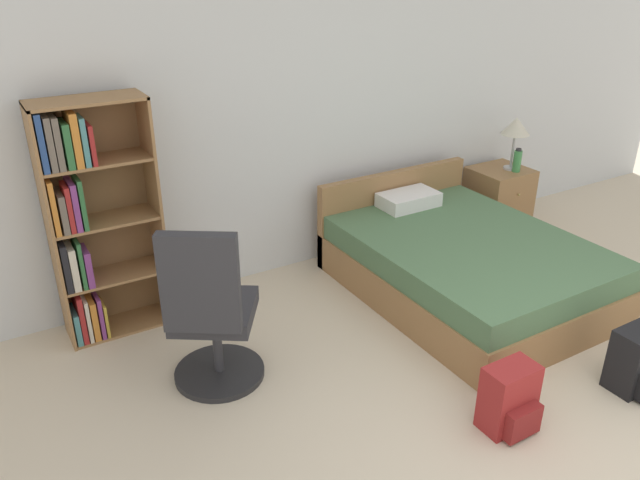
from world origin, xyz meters
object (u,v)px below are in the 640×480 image
(table_lamp, at_px, (516,128))
(office_chair, at_px, (211,318))
(nightstand, at_px, (498,198))
(backpack_black, at_px, (636,362))
(backpack_red, at_px, (510,399))
(water_bottle, at_px, (517,161))
(bed, at_px, (461,262))
(bookshelf, at_px, (89,221))

(table_lamp, bearing_deg, office_chair, -165.58)
(nightstand, height_order, table_lamp, table_lamp)
(backpack_black, bearing_deg, office_chair, 148.63)
(table_lamp, xyz_separation_m, backpack_red, (-2.09, -2.07, -0.80))
(table_lamp, bearing_deg, backpack_black, -117.62)
(office_chair, distance_m, backpack_black, 2.61)
(table_lamp, bearing_deg, nightstand, 151.65)
(nightstand, xyz_separation_m, water_bottle, (0.06, -0.12, 0.40))
(bed, distance_m, nightstand, 1.42)
(bed, relative_size, water_bottle, 8.98)
(office_chair, bearing_deg, bed, 3.32)
(bookshelf, height_order, nightstand, bookshelf)
(bed, xyz_separation_m, backpack_red, (-0.83, -1.32, -0.06))
(backpack_black, bearing_deg, bed, 93.65)
(office_chair, relative_size, backpack_black, 2.77)
(office_chair, distance_m, water_bottle, 3.46)
(office_chair, relative_size, backpack_red, 2.81)
(bed, bearing_deg, backpack_black, -86.35)
(bed, distance_m, backpack_red, 1.57)
(bookshelf, xyz_separation_m, office_chair, (0.44, -0.99, -0.36))
(bed, distance_m, table_lamp, 1.64)
(office_chair, bearing_deg, backpack_red, -42.97)
(bed, bearing_deg, bookshelf, 161.38)
(backpack_red, bearing_deg, office_chair, 137.03)
(bookshelf, height_order, table_lamp, bookshelf)
(nightstand, bearing_deg, water_bottle, -61.94)
(office_chair, xyz_separation_m, table_lamp, (3.38, 0.87, 0.49))
(water_bottle, bearing_deg, backpack_black, -118.27)
(backpack_black, height_order, backpack_red, backpack_black)
(nightstand, relative_size, backpack_red, 1.47)
(table_lamp, height_order, backpack_black, table_lamp)
(table_lamp, height_order, water_bottle, table_lamp)
(office_chair, distance_m, nightstand, 3.43)
(office_chair, height_order, backpack_red, office_chair)
(bookshelf, bearing_deg, office_chair, -65.93)
(bookshelf, xyz_separation_m, backpack_black, (2.66, -2.34, -0.66))
(bookshelf, relative_size, water_bottle, 7.40)
(backpack_black, bearing_deg, nightstand, 64.29)
(bed, bearing_deg, backpack_red, -122.09)
(office_chair, bearing_deg, bookshelf, 114.07)
(office_chair, distance_m, table_lamp, 3.52)
(nightstand, bearing_deg, backpack_red, -133.64)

